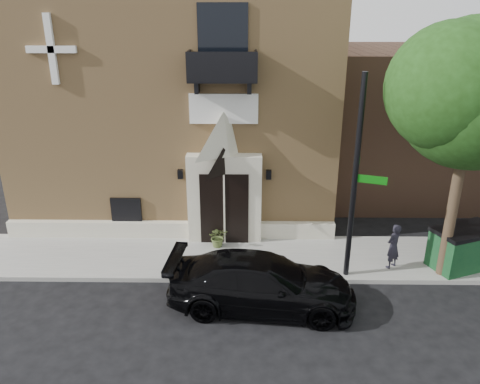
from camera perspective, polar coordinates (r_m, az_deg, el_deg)
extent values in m
plane|color=black|center=(14.92, 1.62, -11.06)|extent=(120.00, 120.00, 0.00)
cube|color=gray|center=(16.21, 5.13, -7.97)|extent=(42.00, 3.00, 0.15)
cube|color=tan|center=(21.06, -6.89, 11.71)|extent=(12.00, 10.00, 9.00)
cube|color=beige|center=(17.43, -8.42, -4.51)|extent=(12.00, 0.30, 0.60)
cube|color=beige|center=(16.58, -1.89, -0.76)|extent=(2.60, 0.55, 3.20)
pyramid|color=beige|center=(15.84, -2.00, 7.13)|extent=(2.60, 0.55, 1.50)
cube|color=black|center=(16.43, -1.93, -2.11)|extent=(1.70, 0.06, 2.60)
cube|color=beige|center=(16.39, -1.93, -2.17)|extent=(0.06, 0.04, 2.60)
cube|color=white|center=(15.84, -2.00, 10.10)|extent=(2.30, 0.10, 1.00)
cube|color=black|center=(15.29, -2.12, 13.49)|extent=(2.20, 0.90, 0.10)
cube|color=black|center=(14.81, -2.23, 14.98)|extent=(2.20, 0.06, 0.90)
cube|color=black|center=(15.32, -6.21, 15.10)|extent=(0.06, 0.90, 0.90)
cube|color=black|center=(15.22, 1.95, 15.16)|extent=(0.06, 0.90, 0.90)
cube|color=black|center=(15.59, -2.10, 18.08)|extent=(1.60, 0.08, 2.20)
cube|color=white|center=(16.76, -22.02, 15.82)|extent=(0.22, 0.14, 2.20)
cube|color=white|center=(16.76, -22.02, 15.82)|extent=(1.60, 0.14, 0.22)
cube|color=black|center=(17.53, -13.68, -2.24)|extent=(1.10, 0.10, 1.00)
cube|color=#F75B1B|center=(17.56, -13.66, -2.21)|extent=(0.85, 0.06, 0.75)
cube|color=black|center=(16.54, -7.28, 2.17)|extent=(0.18, 0.18, 0.32)
cube|color=black|center=(16.40, 3.51, 2.13)|extent=(0.18, 0.18, 0.32)
cylinder|color=#38281C|center=(15.55, 24.40, -2.34)|extent=(0.32, 0.32, 4.20)
sphere|color=#193A0F|center=(14.61, 26.56, 10.60)|extent=(4.20, 4.20, 4.20)
sphere|color=#193A0F|center=(14.11, 24.41, 11.46)|extent=(3.57, 3.57, 3.57)
imported|color=black|center=(13.52, 2.66, -10.98)|extent=(5.49, 2.64, 1.54)
cylinder|color=black|center=(14.13, 13.80, 1.30)|extent=(0.17, 0.17, 6.29)
cube|color=#0A620B|center=(14.07, 15.74, 1.46)|extent=(0.86, 0.33, 0.23)
cube|color=#0A620B|center=(14.46, 14.14, 3.27)|extent=(0.33, 0.86, 0.23)
cylinder|color=#B52F11|center=(16.69, 24.04, -8.57)|extent=(0.35, 0.35, 0.08)
cylinder|color=#B52F11|center=(16.55, 24.20, -7.65)|extent=(0.25, 0.25, 0.53)
sphere|color=#B52F11|center=(16.42, 24.35, -6.75)|extent=(0.25, 0.25, 0.25)
cylinder|color=#B52F11|center=(16.53, 24.22, -7.52)|extent=(0.43, 0.12, 0.12)
cube|color=#103C1E|center=(16.85, 25.56, -6.31)|extent=(2.29, 1.78, 1.23)
cube|color=black|center=(16.57, 25.93, -4.25)|extent=(2.36, 1.86, 0.13)
imported|color=#50602E|center=(16.56, -2.69, -5.47)|extent=(0.78, 0.71, 0.75)
imported|color=black|center=(15.88, 18.19, -6.29)|extent=(0.66, 0.63, 1.52)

